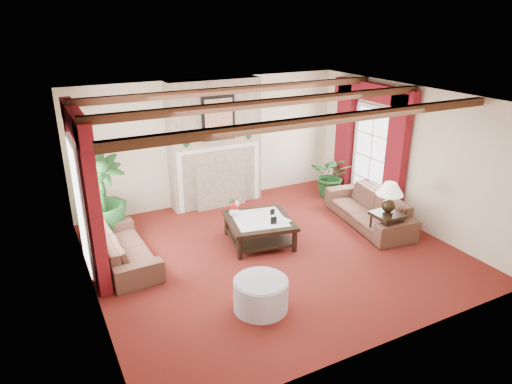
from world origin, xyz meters
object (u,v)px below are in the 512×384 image
sofa_left (124,242)px  ottoman (261,295)px  sofa_right (369,204)px  potted_palm (103,215)px  coffee_table (259,231)px  side_table (386,228)px

sofa_left → ottoman: (1.43, -2.19, -0.15)m
sofa_right → potted_palm: 5.10m
sofa_left → ottoman: size_ratio=2.54×
potted_palm → coffee_table: (2.47, -1.50, -0.22)m
sofa_right → coffee_table: (-2.31, 0.27, -0.19)m
ottoman → sofa_right: bearing=25.3°
potted_palm → side_table: size_ratio=3.09×
potted_palm → coffee_table: bearing=-31.2°
sofa_right → coffee_table: size_ratio=1.94×
sofa_left → side_table: size_ratio=3.44×
sofa_left → coffee_table: sofa_left is taller
coffee_table → ottoman: 2.02m
sofa_left → potted_palm: 1.11m
potted_palm → side_table: 5.20m
sofa_left → potted_palm: bearing=4.0°
potted_palm → side_table: potted_palm is taller
coffee_table → side_table: 2.31m
potted_palm → ottoman: potted_palm is taller
potted_palm → ottoman: 3.65m
side_table → sofa_right: bearing=72.2°
sofa_right → sofa_left: bearing=-89.9°
sofa_right → potted_palm: (-4.78, 1.77, 0.04)m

